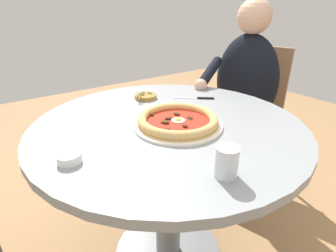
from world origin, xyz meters
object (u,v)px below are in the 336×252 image
Objects in this scene: diner_person at (242,111)px; ramekin_capers at (69,158)px; dining_table at (168,155)px; pizza_on_plate at (178,121)px; olive_pan at (145,96)px; cafe_chair_diner at (251,103)px; steak_knife at (200,98)px; water_glass at (226,163)px.

ramekin_capers is at bearing 104.27° from diner_person.
pizza_on_plate reaches higher than dining_table.
diner_person reaches higher than ramekin_capers.
cafe_chair_diner is at bearing -92.69° from olive_pan.
olive_pan is 0.83m from cafe_chair_diner.
olive_pan is 0.14× the size of cafe_chair_diner.
pizza_on_plate reaches higher than steak_knife.
diner_person is (0.27, -0.73, -0.22)m from pizza_on_plate.
ramekin_capers is at bearing 92.51° from pizza_on_plate.
pizza_on_plate is 0.37× the size of cafe_chair_diner.
cafe_chair_diner reaches higher than olive_pan.
water_glass is 1.18m from cafe_chair_diner.
water_glass reaches higher than pizza_on_plate.
pizza_on_plate is 0.81m from diner_person.
diner_person is at bearing -69.47° from pizza_on_plate.
water_glass is at bearing 144.35° from steak_knife.
pizza_on_plate is 0.36m from olive_pan.
diner_person is at bearing -73.40° from dining_table.
dining_table is 0.35m from olive_pan.
cafe_chair_diner is (0.65, -0.96, -0.22)m from water_glass.
steak_knife is (0.52, -0.37, -0.04)m from water_glass.
olive_pan reaches higher than dining_table.
steak_knife is at bearing -73.48° from ramekin_capers.
diner_person is 0.15m from cafe_chair_diner.
dining_table is at bearing 106.60° from diner_person.
water_glass is at bearing 166.80° from olive_pan.
dining_table is 0.36m from steak_knife.
dining_table is at bearing -12.46° from water_glass.
ramekin_capers is at bearing 127.29° from olive_pan.
cafe_chair_diner reaches higher than water_glass.
diner_person is at bearing -53.60° from water_glass.
water_glass is 0.45m from ramekin_capers.
steak_knife is 0.27m from olive_pan.
cafe_chair_diner reaches higher than ramekin_capers.
water_glass is (-0.39, 0.09, 0.19)m from dining_table.
pizza_on_plate is 0.42m from ramekin_capers.
olive_pan is (0.68, -0.16, -0.03)m from water_glass.
water_glass reaches higher than dining_table.
diner_person is (0.29, -1.15, -0.21)m from ramekin_capers.
ramekin_capers is at bearing 99.96° from dining_table.
dining_table is at bearing -80.04° from ramekin_capers.
olive_pan is 0.70m from diner_person.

